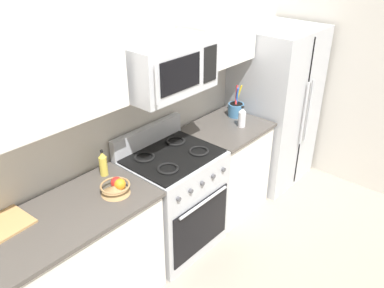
{
  "coord_description": "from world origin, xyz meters",
  "views": [
    {
      "loc": [
        -1.99,
        -1.26,
        2.55
      ],
      "look_at": [
        0.1,
        0.59,
        1.03
      ],
      "focal_mm": 37.06,
      "sensor_mm": 36.0,
      "label": 1
    }
  ],
  "objects_px": {
    "utensil_crock": "(236,109)",
    "fruit_basket": "(116,187)",
    "range_oven": "(173,200)",
    "refrigerator": "(274,107)",
    "bottle_vinegar": "(242,117)",
    "cutting_board": "(2,226)",
    "microwave": "(167,66)",
    "bottle_oil": "(103,164)"
  },
  "relations": [
    {
      "from": "microwave",
      "to": "refrigerator",
      "type": "bearing_deg",
      "value": -1.64
    },
    {
      "from": "refrigerator",
      "to": "cutting_board",
      "type": "distance_m",
      "value": 2.92
    },
    {
      "from": "range_oven",
      "to": "fruit_basket",
      "type": "distance_m",
      "value": 0.79
    },
    {
      "from": "range_oven",
      "to": "refrigerator",
      "type": "xyz_separation_m",
      "value": [
        1.57,
        -0.02,
        0.38
      ]
    },
    {
      "from": "range_oven",
      "to": "bottle_vinegar",
      "type": "height_order",
      "value": "bottle_vinegar"
    },
    {
      "from": "bottle_oil",
      "to": "fruit_basket",
      "type": "bearing_deg",
      "value": -109.08
    },
    {
      "from": "range_oven",
      "to": "bottle_oil",
      "type": "xyz_separation_m",
      "value": [
        -0.54,
        0.19,
        0.53
      ]
    },
    {
      "from": "utensil_crock",
      "to": "microwave",
      "type": "bearing_deg",
      "value": -176.73
    },
    {
      "from": "refrigerator",
      "to": "bottle_oil",
      "type": "distance_m",
      "value": 2.12
    },
    {
      "from": "refrigerator",
      "to": "utensil_crock",
      "type": "xyz_separation_m",
      "value": [
        -0.57,
        0.1,
        0.13
      ]
    },
    {
      "from": "range_oven",
      "to": "cutting_board",
      "type": "bearing_deg",
      "value": 172.05
    },
    {
      "from": "microwave",
      "to": "cutting_board",
      "type": "relative_size",
      "value": 2.15
    },
    {
      "from": "microwave",
      "to": "bottle_vinegar",
      "type": "relative_size",
      "value": 3.51
    },
    {
      "from": "microwave",
      "to": "utensil_crock",
      "type": "distance_m",
      "value": 1.21
    },
    {
      "from": "utensil_crock",
      "to": "cutting_board",
      "type": "height_order",
      "value": "utensil_crock"
    },
    {
      "from": "fruit_basket",
      "to": "bottle_vinegar",
      "type": "bearing_deg",
      "value": -1.54
    },
    {
      "from": "microwave",
      "to": "bottle_oil",
      "type": "bearing_deg",
      "value": 162.93
    },
    {
      "from": "microwave",
      "to": "utensil_crock",
      "type": "xyz_separation_m",
      "value": [
        1.0,
        0.06,
        -0.68
      ]
    },
    {
      "from": "refrigerator",
      "to": "fruit_basket",
      "type": "distance_m",
      "value": 2.2
    },
    {
      "from": "microwave",
      "to": "bottle_oil",
      "type": "distance_m",
      "value": 0.86
    },
    {
      "from": "cutting_board",
      "to": "fruit_basket",
      "type": "bearing_deg",
      "value": -19.2
    },
    {
      "from": "refrigerator",
      "to": "bottle_oil",
      "type": "bearing_deg",
      "value": 174.32
    },
    {
      "from": "range_oven",
      "to": "bottle_oil",
      "type": "bearing_deg",
      "value": 160.27
    },
    {
      "from": "microwave",
      "to": "cutting_board",
      "type": "height_order",
      "value": "microwave"
    },
    {
      "from": "utensil_crock",
      "to": "fruit_basket",
      "type": "bearing_deg",
      "value": -174.86
    },
    {
      "from": "utensil_crock",
      "to": "bottle_oil",
      "type": "relative_size",
      "value": 1.51
    },
    {
      "from": "utensil_crock",
      "to": "cutting_board",
      "type": "bearing_deg",
      "value": 177.51
    },
    {
      "from": "fruit_basket",
      "to": "cutting_board",
      "type": "distance_m",
      "value": 0.76
    },
    {
      "from": "range_oven",
      "to": "microwave",
      "type": "relative_size",
      "value": 1.52
    },
    {
      "from": "range_oven",
      "to": "microwave",
      "type": "bearing_deg",
      "value": 90.06
    },
    {
      "from": "microwave",
      "to": "fruit_basket",
      "type": "bearing_deg",
      "value": -171.88
    },
    {
      "from": "range_oven",
      "to": "utensil_crock",
      "type": "bearing_deg",
      "value": 4.84
    },
    {
      "from": "range_oven",
      "to": "fruit_basket",
      "type": "bearing_deg",
      "value": -174.38
    },
    {
      "from": "utensil_crock",
      "to": "bottle_oil",
      "type": "distance_m",
      "value": 1.55
    },
    {
      "from": "utensil_crock",
      "to": "fruit_basket",
      "type": "height_order",
      "value": "utensil_crock"
    },
    {
      "from": "microwave",
      "to": "fruit_basket",
      "type": "height_order",
      "value": "microwave"
    },
    {
      "from": "range_oven",
      "to": "microwave",
      "type": "distance_m",
      "value": 1.19
    },
    {
      "from": "range_oven",
      "to": "refrigerator",
      "type": "bearing_deg",
      "value": -0.63
    },
    {
      "from": "range_oven",
      "to": "utensil_crock",
      "type": "xyz_separation_m",
      "value": [
        1.0,
        0.09,
        0.51
      ]
    },
    {
      "from": "range_oven",
      "to": "utensil_crock",
      "type": "relative_size",
      "value": 3.42
    },
    {
      "from": "range_oven",
      "to": "fruit_basket",
      "type": "height_order",
      "value": "range_oven"
    },
    {
      "from": "fruit_basket",
      "to": "bottle_vinegar",
      "type": "height_order",
      "value": "bottle_vinegar"
    }
  ]
}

